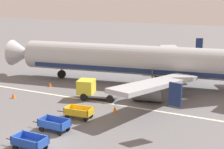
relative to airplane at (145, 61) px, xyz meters
The scene contains 10 objects.
ground_plane 20.16m from the airplane, 92.31° to the right, with size 220.00×220.00×0.00m, color slate.
apron_stripe 9.40m from the airplane, 95.18° to the right, with size 120.00×0.36×0.01m, color silver.
airplane is the anchor object (origin of this frame).
baggage_cart_third_in_row 21.37m from the airplane, 91.68° to the right, with size 3.55×1.40×1.07m.
baggage_cart_fourth_in_row 17.74m from the airplane, 93.68° to the right, with size 3.56×1.43×1.07m.
baggage_cart_far_end 14.28m from the airplane, 93.71° to the right, with size 3.60×1.63×1.07m.
service_truck_beside_carts 9.00m from the airplane, 110.30° to the right, with size 4.70×2.90×2.10m.
traffic_cone_near_plane 11.47m from the airplane, 83.16° to the right, with size 0.47×0.47×0.62m, color orange.
traffic_cone_mid_apron 16.30m from the airplane, 132.08° to the right, with size 0.45×0.45×0.60m, color orange.
traffic_cone_by_carts 12.16m from the airplane, 148.52° to the right, with size 0.43×0.43×0.56m, color orange.
Camera 1 is at (16.00, -19.23, 11.15)m, focal length 54.51 mm.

